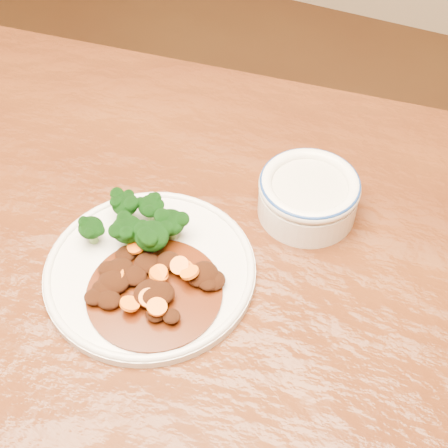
% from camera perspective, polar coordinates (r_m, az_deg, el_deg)
% --- Properties ---
extents(dining_table, '(1.59, 1.06, 0.75)m').
position_cam_1_polar(dining_table, '(0.81, -9.44, -8.70)').
color(dining_table, '#53270E').
rests_on(dining_table, ground).
extents(dinner_plate, '(0.25, 0.25, 0.02)m').
position_cam_1_polar(dinner_plate, '(0.74, -6.77, -4.18)').
color(dinner_plate, silver).
rests_on(dinner_plate, dining_table).
extents(broccoli_florets, '(0.12, 0.09, 0.04)m').
position_cam_1_polar(broccoli_florets, '(0.75, -7.74, 0.05)').
color(broccoli_florets, '#78A455').
rests_on(broccoli_florets, dinner_plate).
extents(mince_stew, '(0.15, 0.15, 0.03)m').
position_cam_1_polar(mince_stew, '(0.71, -6.84, -5.49)').
color(mince_stew, '#4D1F08').
rests_on(mince_stew, dinner_plate).
extents(dip_bowl, '(0.13, 0.13, 0.06)m').
position_cam_1_polar(dip_bowl, '(0.79, 7.72, 2.69)').
color(dip_bowl, white).
rests_on(dip_bowl, dining_table).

